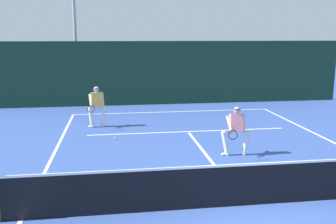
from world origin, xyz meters
TOP-DOWN VIEW (x-y plane):
  - ground_plane at (0.00, 0.00)m, footprint 80.00×80.00m
  - court_line_baseline_far at (0.00, 10.54)m, footprint 9.61×0.10m
  - court_line_sideline_left at (-4.80, 0.00)m, footprint 0.10×21.08m
  - court_line_service at (0.00, 6.59)m, footprint 7.83×0.10m
  - court_line_centre at (0.00, 3.20)m, footprint 0.10×6.40m
  - tennis_net at (0.00, 0.00)m, footprint 10.53×0.09m
  - player_near at (0.90, 3.47)m, footprint 0.94×0.88m
  - player_far at (-3.56, 7.89)m, footprint 0.77×0.91m
  - tennis_ball at (-2.85, 5.91)m, footprint 0.07×0.07m
  - back_fence_windscreen at (0.00, 12.73)m, footprint 19.80×0.12m
  - light_pole at (-4.92, 14.56)m, footprint 0.55×0.44m

SIDE VIEW (x-z plane):
  - ground_plane at x=0.00m, z-range 0.00..0.00m
  - court_line_baseline_far at x=0.00m, z-range 0.00..0.01m
  - court_line_sideline_left at x=-4.80m, z-range 0.00..0.01m
  - court_line_service at x=0.00m, z-range 0.00..0.01m
  - court_line_centre at x=0.00m, z-range 0.00..0.01m
  - tennis_ball at x=-2.85m, z-range 0.00..0.07m
  - tennis_net at x=0.00m, z-range -0.05..1.06m
  - player_near at x=0.90m, z-range 0.07..1.63m
  - player_far at x=-3.56m, z-range 0.09..1.78m
  - back_fence_windscreen at x=0.00m, z-range 0.00..3.43m
  - light_pole at x=-4.92m, z-range 0.87..9.14m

